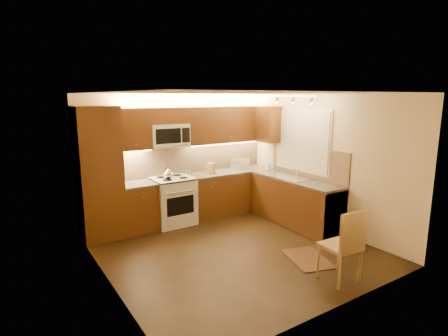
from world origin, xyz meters
TOP-DOWN VIEW (x-y plane):
  - floor at (0.00, 0.00)m, footprint 4.00×4.00m
  - ceiling at (0.00, 0.00)m, footprint 4.00×4.00m
  - wall_back at (0.00, 2.00)m, footprint 4.00×0.01m
  - wall_front at (0.00, -2.00)m, footprint 4.00×0.01m
  - wall_left at (-2.00, 0.00)m, footprint 0.01×4.00m
  - wall_right at (2.00, 0.00)m, footprint 0.01×4.00m
  - pantry at (-1.65, 1.70)m, footprint 0.70×0.60m
  - base_cab_back_left at (-0.99, 1.70)m, footprint 0.62×0.60m
  - counter_back_left at (-0.99, 1.70)m, footprint 0.62×0.60m
  - base_cab_back_right at (1.04, 1.70)m, footprint 1.92×0.60m
  - counter_back_right at (1.04, 1.70)m, footprint 1.92×0.60m
  - base_cab_right at (1.70, 0.40)m, footprint 0.60×2.00m
  - counter_right at (1.70, 0.40)m, footprint 0.60×2.00m
  - dishwasher at (1.70, -0.30)m, footprint 0.58×0.60m
  - backsplash_back at (0.35, 1.99)m, footprint 3.30×0.02m
  - backsplash_right at (1.99, 0.40)m, footprint 0.02×2.00m
  - upper_cab_back_left at (-0.99, 1.82)m, footprint 0.62×0.35m
  - upper_cab_back_right at (1.04, 1.82)m, footprint 1.92×0.35m
  - upper_cab_bridge at (-0.30, 1.82)m, footprint 0.76×0.35m
  - upper_cab_right_corner at (1.82, 1.40)m, footprint 0.35×0.50m
  - stove at (-0.30, 1.68)m, footprint 0.76×0.65m
  - microwave at (-0.30, 1.81)m, footprint 0.76×0.38m
  - window_frame at (1.99, 0.55)m, footprint 0.03×1.44m
  - window_blinds at (1.97, 0.55)m, footprint 0.02×1.36m
  - sink at (1.70, 0.55)m, footprint 0.52×0.86m
  - faucet at (1.88, 0.55)m, footprint 0.20×0.04m
  - track_light_bar at (1.55, 0.40)m, footprint 0.04×1.20m
  - kettle at (-0.41, 1.62)m, footprint 0.26×0.26m
  - toaster_oven at (1.37, 1.79)m, footprint 0.44×0.39m
  - knife_block at (0.59, 1.71)m, footprint 0.14×0.18m
  - spice_jar_a at (0.14, 1.94)m, footprint 0.06×0.06m
  - spice_jar_b at (0.49, 1.91)m, footprint 0.05×0.05m
  - spice_jar_c at (0.17, 1.87)m, footprint 0.06×0.06m
  - spice_jar_d at (0.71, 1.86)m, footprint 0.05×0.05m
  - soap_bottle at (1.82, 1.34)m, footprint 0.11×0.11m
  - rug at (0.74, -0.90)m, footprint 0.76×0.94m
  - dining_chair at (0.63, -1.56)m, footprint 0.48×0.48m

SIDE VIEW (x-z plane):
  - floor at x=0.00m, z-range -0.01..0.01m
  - rug at x=0.74m, z-range 0.00..0.01m
  - base_cab_back_left at x=-0.99m, z-range 0.00..0.86m
  - base_cab_back_right at x=1.04m, z-range 0.00..0.86m
  - base_cab_right at x=1.70m, z-range 0.00..0.86m
  - dishwasher at x=1.70m, z-range 0.01..0.85m
  - stove at x=-0.30m, z-range 0.00..0.92m
  - dining_chair at x=0.63m, z-range 0.00..1.02m
  - counter_back_left at x=-0.99m, z-range 0.86..0.90m
  - counter_back_right at x=1.04m, z-range 0.86..0.90m
  - counter_right at x=1.70m, z-range 0.86..0.90m
  - spice_jar_d at x=0.71m, z-range 0.90..0.99m
  - spice_jar_a at x=0.14m, z-range 0.90..0.99m
  - spice_jar_b at x=0.49m, z-range 0.90..0.99m
  - spice_jar_c at x=0.17m, z-range 0.90..1.00m
  - sink at x=1.70m, z-range 0.90..1.05m
  - soap_bottle at x=1.82m, z-range 0.90..1.11m
  - knife_block at x=0.59m, z-range 0.90..1.12m
  - toaster_oven at x=1.37m, z-range 0.90..1.12m
  - kettle at x=-0.41m, z-range 0.92..1.15m
  - faucet at x=1.88m, z-range 0.90..1.20m
  - pantry at x=-1.65m, z-range 0.00..2.30m
  - backsplash_back at x=0.35m, z-range 0.90..1.50m
  - backsplash_right at x=1.99m, z-range 0.90..1.50m
  - wall_back at x=0.00m, z-range 0.00..2.50m
  - wall_front at x=0.00m, z-range 0.00..2.50m
  - wall_left at x=-2.00m, z-range 0.00..2.50m
  - wall_right at x=2.00m, z-range 0.00..2.50m
  - window_frame at x=1.99m, z-range 0.98..2.22m
  - window_blinds at x=1.97m, z-range 1.02..2.18m
  - microwave at x=-0.30m, z-range 1.50..1.94m
  - upper_cab_back_left at x=-0.99m, z-range 1.50..2.25m
  - upper_cab_back_right at x=1.04m, z-range 1.50..2.25m
  - upper_cab_right_corner at x=1.82m, z-range 1.50..2.25m
  - upper_cab_bridge at x=-0.30m, z-range 1.94..2.25m
  - track_light_bar at x=1.55m, z-range 2.44..2.48m
  - ceiling at x=0.00m, z-range 2.50..2.50m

